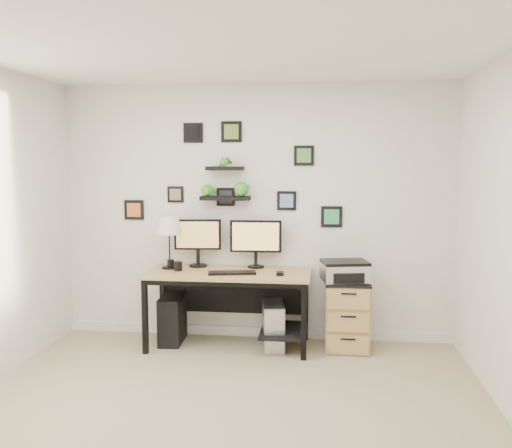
# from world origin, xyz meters

# --- Properties ---
(room) EXTENTS (4.00, 4.00, 4.00)m
(room) POSITION_xyz_m (0.00, 1.98, 0.05)
(room) COLOR tan
(room) RESTS_ON ground
(desk) EXTENTS (1.60, 0.70, 0.75)m
(desk) POSITION_xyz_m (-0.19, 1.67, 0.63)
(desk) COLOR tan
(desk) RESTS_ON ground
(monitor_left) EXTENTS (0.48, 0.20, 0.49)m
(monitor_left) POSITION_xyz_m (-0.58, 1.86, 1.03)
(monitor_left) COLOR black
(monitor_left) RESTS_ON desk
(monitor_right) EXTENTS (0.52, 0.17, 0.48)m
(monitor_right) POSITION_xyz_m (0.01, 1.87, 1.04)
(monitor_right) COLOR black
(monitor_right) RESTS_ON desk
(keyboard) EXTENTS (0.47, 0.23, 0.02)m
(keyboard) POSITION_xyz_m (-0.17, 1.53, 0.76)
(keyboard) COLOR black
(keyboard) RESTS_ON desk
(mouse) EXTENTS (0.08, 0.11, 0.03)m
(mouse) POSITION_xyz_m (0.29, 1.52, 0.77)
(mouse) COLOR black
(mouse) RESTS_ON desk
(table_lamp) EXTENTS (0.26, 0.26, 0.53)m
(table_lamp) POSITION_xyz_m (-0.84, 1.74, 1.17)
(table_lamp) COLOR black
(table_lamp) RESTS_ON desk
(mug) EXTENTS (0.08, 0.08, 0.09)m
(mug) POSITION_xyz_m (-0.72, 1.62, 0.80)
(mug) COLOR black
(mug) RESTS_ON desk
(pen_cup) EXTENTS (0.07, 0.07, 0.09)m
(pen_cup) POSITION_xyz_m (-0.83, 1.74, 0.79)
(pen_cup) COLOR black
(pen_cup) RESTS_ON desk
(pc_tower_black) EXTENTS (0.24, 0.49, 0.47)m
(pc_tower_black) POSITION_xyz_m (-0.82, 1.71, 0.24)
(pc_tower_black) COLOR black
(pc_tower_black) RESTS_ON ground
(pc_tower_grey) EXTENTS (0.26, 0.47, 0.44)m
(pc_tower_grey) POSITION_xyz_m (0.21, 1.64, 0.22)
(pc_tower_grey) COLOR gray
(pc_tower_grey) RESTS_ON ground
(file_cabinet) EXTENTS (0.43, 0.53, 0.67)m
(file_cabinet) POSITION_xyz_m (0.93, 1.72, 0.34)
(file_cabinet) COLOR tan
(file_cabinet) RESTS_ON ground
(printer) EXTENTS (0.49, 0.42, 0.20)m
(printer) POSITION_xyz_m (0.90, 1.70, 0.77)
(printer) COLOR silver
(printer) RESTS_ON file_cabinet
(wall_decor) EXTENTS (2.26, 0.18, 1.06)m
(wall_decor) POSITION_xyz_m (-0.26, 1.93, 1.64)
(wall_decor) COLOR black
(wall_decor) RESTS_ON ground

